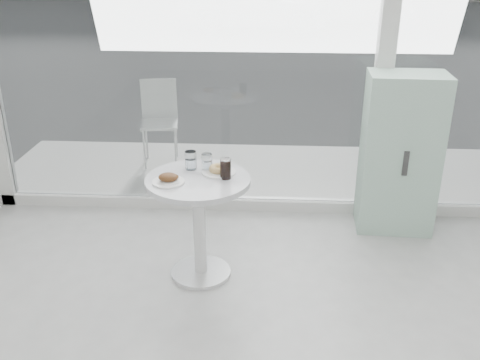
# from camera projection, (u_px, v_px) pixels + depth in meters

# --- Properties ---
(room_shell) EXTENTS (6.00, 6.00, 6.00)m
(room_shell) POSITION_uv_depth(u_px,v_px,m) (279.00, 143.00, 0.90)
(room_shell) COLOR white
(room_shell) RESTS_ON ground
(storefront) EXTENTS (5.00, 0.14, 3.00)m
(storefront) POSITION_uv_depth(u_px,v_px,m) (284.00, 16.00, 4.24)
(storefront) COLOR silver
(storefront) RESTS_ON ground
(main_table) EXTENTS (0.72, 0.72, 0.77)m
(main_table) POSITION_uv_depth(u_px,v_px,m) (199.00, 207.00, 3.72)
(main_table) COLOR silver
(main_table) RESTS_ON ground
(patio_deck) EXTENTS (5.60, 1.60, 0.05)m
(patio_deck) POSITION_uv_depth(u_px,v_px,m) (271.00, 173.00, 5.64)
(patio_deck) COLOR silver
(patio_deck) RESTS_ON ground
(street) EXTENTS (40.00, 24.00, 0.00)m
(street) POSITION_uv_depth(u_px,v_px,m) (273.00, 24.00, 16.82)
(street) COLOR #3C3C3C
(street) RESTS_ON ground
(mint_cabinet) EXTENTS (0.63, 0.44, 1.32)m
(mint_cabinet) POSITION_uv_depth(u_px,v_px,m) (400.00, 154.00, 4.37)
(mint_cabinet) COLOR #8FB69F
(mint_cabinet) RESTS_ON ground
(patio_chair) EXTENTS (0.44, 0.44, 0.89)m
(patio_chair) POSITION_uv_depth(u_px,v_px,m) (160.00, 116.00, 5.72)
(patio_chair) COLOR silver
(patio_chair) RESTS_ON patio_deck
(car_white) EXTENTS (4.56, 2.28, 1.49)m
(car_white) POSITION_uv_depth(u_px,v_px,m) (255.00, 3.00, 15.41)
(car_white) COLOR silver
(car_white) RESTS_ON street
(car_silver) EXTENTS (4.28, 1.84, 1.37)m
(car_silver) POSITION_uv_depth(u_px,v_px,m) (342.00, 2.00, 16.43)
(car_silver) COLOR #AAACB2
(car_silver) RESTS_ON street
(plate_fritter) EXTENTS (0.22, 0.22, 0.07)m
(plate_fritter) POSITION_uv_depth(u_px,v_px,m) (169.00, 179.00, 3.55)
(plate_fritter) COLOR white
(plate_fritter) RESTS_ON main_table
(plate_donut) EXTENTS (0.24, 0.24, 0.06)m
(plate_donut) POSITION_uv_depth(u_px,v_px,m) (219.00, 170.00, 3.71)
(plate_donut) COLOR white
(plate_donut) RESTS_ON main_table
(water_tumbler_a) EXTENTS (0.08, 0.08, 0.13)m
(water_tumbler_a) POSITION_uv_depth(u_px,v_px,m) (191.00, 161.00, 3.76)
(water_tumbler_a) COLOR white
(water_tumbler_a) RESTS_ON main_table
(water_tumbler_b) EXTENTS (0.08, 0.08, 0.12)m
(water_tumbler_b) POSITION_uv_depth(u_px,v_px,m) (207.00, 163.00, 3.74)
(water_tumbler_b) COLOR white
(water_tumbler_b) RESTS_ON main_table
(cola_glass) EXTENTS (0.08, 0.08, 0.14)m
(cola_glass) POSITION_uv_depth(u_px,v_px,m) (226.00, 169.00, 3.60)
(cola_glass) COLOR white
(cola_glass) RESTS_ON main_table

